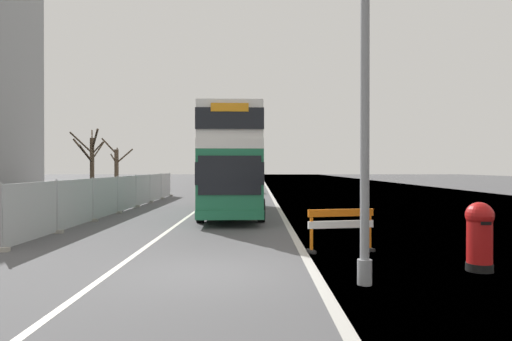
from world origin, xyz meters
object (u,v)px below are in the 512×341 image
object	(u,v)px
roadworks_barrier	(340,224)
car_oncoming_near	(239,182)
car_receding_far	(221,177)
lamppost_foreground	(364,87)
car_receding_mid	(242,180)
double_decker_bus	(231,162)
red_pillar_postbox	(478,233)

from	to	relation	value
roadworks_barrier	car_oncoming_near	distance (m)	29.39
roadworks_barrier	car_receding_far	bearing A→B (deg)	98.40
lamppost_foreground	car_receding_mid	size ratio (longest dim) A/B	1.91
roadworks_barrier	car_oncoming_near	size ratio (longest dim) A/B	0.47
double_decker_bus	lamppost_foreground	world-z (taller)	lamppost_foreground
double_decker_bus	car_oncoming_near	world-z (taller)	double_decker_bus
lamppost_foreground	red_pillar_postbox	xyz separation A→B (m)	(2.85, 1.15, -3.07)
car_oncoming_near	car_receding_mid	bearing A→B (deg)	90.37
roadworks_barrier	car_receding_far	distance (m)	47.19
car_oncoming_near	car_receding_mid	world-z (taller)	car_oncoming_near
lamppost_foreground	red_pillar_postbox	bearing A→B (deg)	21.91
lamppost_foreground	car_oncoming_near	size ratio (longest dim) A/B	2.06
red_pillar_postbox	car_oncoming_near	xyz separation A→B (m)	(-6.44, 31.42, 0.11)
lamppost_foreground	car_receding_far	size ratio (longest dim) A/B	2.00
roadworks_barrier	double_decker_bus	bearing A→B (deg)	109.61
lamppost_foreground	roadworks_barrier	xyz separation A→B (m)	(0.19, 3.43, -3.16)
car_oncoming_near	car_receding_far	bearing A→B (deg)	100.06
red_pillar_postbox	car_oncoming_near	size ratio (longest dim) A/B	0.38
double_decker_bus	red_pillar_postbox	size ratio (longest dim) A/B	7.26
double_decker_bus	lamppost_foreground	xyz separation A→B (m)	(3.34, -13.33, 1.30)
lamppost_foreground	red_pillar_postbox	distance (m)	4.34
car_receding_far	roadworks_barrier	bearing A→B (deg)	-81.60
car_receding_mid	red_pillar_postbox	bearing A→B (deg)	-80.75
car_oncoming_near	car_receding_far	world-z (taller)	car_receding_far
double_decker_bus	car_receding_far	bearing A→B (deg)	95.22
lamppost_foreground	car_receding_mid	world-z (taller)	lamppost_foreground
car_receding_mid	lamppost_foreground	bearing A→B (deg)	-84.93
lamppost_foreground	car_oncoming_near	bearing A→B (deg)	96.29
roadworks_barrier	car_receding_far	xyz separation A→B (m)	(-6.89, 46.69, 0.33)
car_receding_mid	car_receding_far	size ratio (longest dim) A/B	1.05
car_receding_far	double_decker_bus	bearing A→B (deg)	-84.78
car_receding_far	car_receding_mid	bearing A→B (deg)	-71.39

